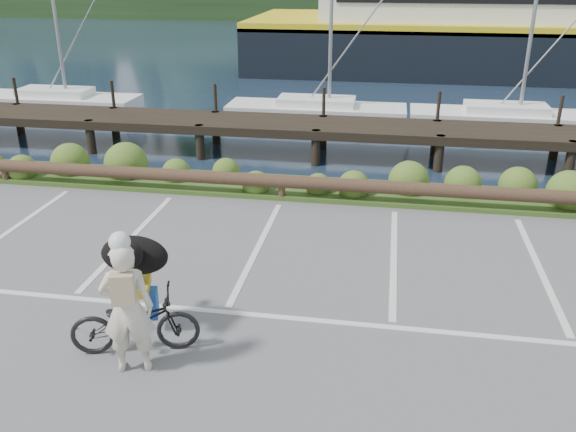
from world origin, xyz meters
name	(u,v)px	position (x,y,z in m)	size (l,w,h in m)	color
ground	(232,300)	(0.00, 0.00, 0.00)	(72.00, 72.00, 0.00)	#59595B
harbor_backdrop	(382,3)	(0.39, 78.47, 0.00)	(170.00, 160.00, 30.00)	#172538
vegetation_strip	(287,187)	(0.00, 5.30, 0.05)	(34.00, 1.60, 0.10)	#3D5B21
log_rail	(282,200)	(0.00, 4.60, 0.00)	(32.00, 0.30, 0.60)	#443021
bicycle	(135,322)	(-0.97, -1.59, 0.47)	(0.62, 1.79, 0.94)	black
cyclist	(127,309)	(-0.86, -2.00, 0.94)	(0.69, 0.45, 1.88)	beige
dog	(135,255)	(-1.13, -1.04, 1.23)	(1.00, 0.49, 0.58)	black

